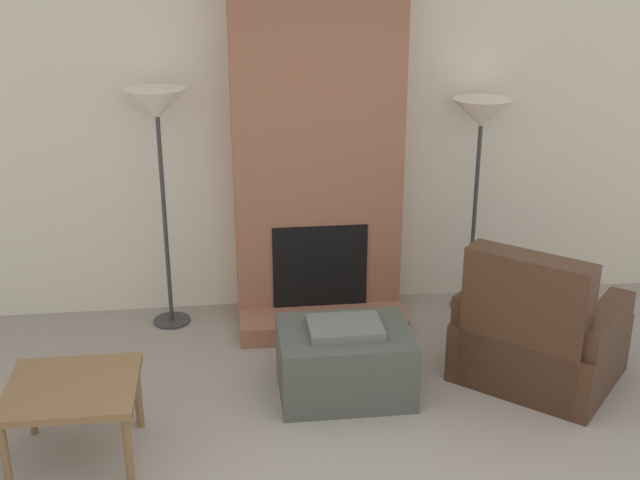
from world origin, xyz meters
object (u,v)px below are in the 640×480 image
object	(u,v)px
armchair	(536,340)
side_table	(73,394)
floor_lamp_left	(157,116)
ottoman	(345,361)
floor_lamp_right	(481,124)

from	to	relation	value
armchair	side_table	distance (m)	2.78
floor_lamp_left	ottoman	bearing A→B (deg)	-45.32
ottoman	floor_lamp_left	distance (m)	2.05
armchair	side_table	size ratio (longest dim) A/B	1.82
side_table	floor_lamp_left	bearing A→B (deg)	75.85
armchair	ottoman	bearing A→B (deg)	42.24
side_table	floor_lamp_right	xyz separation A→B (m)	(2.65, 1.63, 1.02)
ottoman	floor_lamp_left	size ratio (longest dim) A/B	0.47
side_table	floor_lamp_left	size ratio (longest dim) A/B	0.39
ottoman	floor_lamp_right	size ratio (longest dim) A/B	0.50
floor_lamp_left	floor_lamp_right	distance (m)	2.25
ottoman	floor_lamp_right	bearing A→B (deg)	44.80
ottoman	floor_lamp_left	world-z (taller)	floor_lamp_left
ottoman	side_table	xyz separation A→B (m)	(-1.52, -0.50, 0.18)
armchair	floor_lamp_right	world-z (taller)	floor_lamp_right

